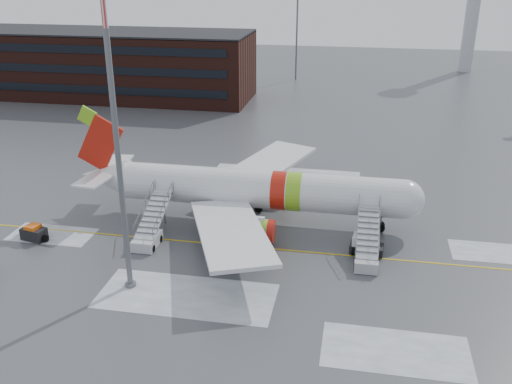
% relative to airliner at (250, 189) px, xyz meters
% --- Properties ---
extents(ground, '(260.00, 260.00, 0.00)m').
position_rel_airliner_xyz_m(ground, '(3.74, -4.71, -3.42)').
color(ground, '#494C4F').
rests_on(ground, ground).
extents(airliner, '(35.03, 32.97, 11.18)m').
position_rel_airliner_xyz_m(airliner, '(0.00, 0.00, 0.00)').
color(airliner, silver).
rests_on(airliner, ground).
extents(airstair_fwd, '(2.05, 7.70, 3.48)m').
position_rel_airliner_xyz_m(airstair_fwd, '(11.66, -6.54, -2.35)').
color(airstair_fwd, '#A1A3A8').
rests_on(airstair_fwd, ground).
extents(airstair_aft, '(2.05, 7.70, 3.48)m').
position_rel_airliner_xyz_m(airstair_aft, '(-8.32, -6.54, -2.35)').
color(airstair_aft, '#B8BAC0').
rests_on(airstair_aft, ground).
extents(pushback_tug, '(3.12, 2.47, 1.69)m').
position_rel_airliner_xyz_m(pushback_tug, '(11.48, -4.88, -2.67)').
color(pushback_tug, black).
rests_on(pushback_tug, ground).
extents(baggage_tractor, '(3.03, 1.76, 1.51)m').
position_rel_airliner_xyz_m(baggage_tractor, '(-19.32, -7.98, -2.78)').
color(baggage_tractor, black).
rests_on(baggage_tractor, ground).
extents(light_mast_near, '(1.20, 1.20, 25.70)m').
position_rel_airliner_xyz_m(light_mast_near, '(-7.19, -14.11, 9.87)').
color(light_mast_near, '#595B60').
rests_on(light_mast_near, ground).
extents(terminal_building, '(62.00, 16.11, 12.30)m').
position_rel_airliner_xyz_m(terminal_building, '(-41.26, 50.27, 2.78)').
color(terminal_building, '#3F1E16').
rests_on(terminal_building, ground).
extents(light_mast_far_n, '(1.20, 1.20, 24.25)m').
position_rel_airliner_xyz_m(light_mast_far_n, '(-4.26, 73.29, 10.42)').
color(light_mast_far_n, '#595B60').
rests_on(light_mast_far_n, ground).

